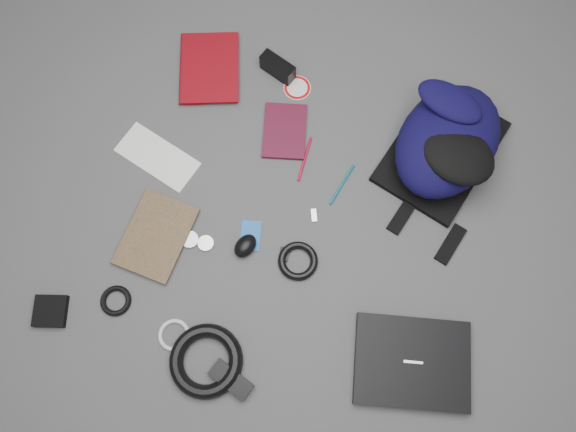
% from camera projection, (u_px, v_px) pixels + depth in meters
% --- Properties ---
extents(ground, '(4.00, 4.00, 0.00)m').
position_uv_depth(ground, '(288.00, 218.00, 1.64)').
color(ground, '#4F4F51').
rests_on(ground, ground).
extents(backpack, '(0.42, 0.50, 0.18)m').
position_uv_depth(backpack, '(448.00, 141.00, 1.62)').
color(backpack, black).
rests_on(backpack, ground).
extents(laptop, '(0.34, 0.28, 0.03)m').
position_uv_depth(laptop, '(412.00, 362.00, 1.51)').
color(laptop, black).
rests_on(laptop, ground).
extents(textbook_red, '(0.24, 0.29, 0.03)m').
position_uv_depth(textbook_red, '(180.00, 69.00, 1.77)').
color(textbook_red, maroon).
rests_on(textbook_red, ground).
extents(comic_book, '(0.20, 0.26, 0.02)m').
position_uv_depth(comic_book, '(129.00, 225.00, 1.63)').
color(comic_book, '#BA890D').
rests_on(comic_book, ground).
extents(envelope, '(0.27, 0.19, 0.00)m').
position_uv_depth(envelope, '(157.00, 157.00, 1.70)').
color(envelope, white).
rests_on(envelope, ground).
extents(dvd_case, '(0.16, 0.20, 0.01)m').
position_uv_depth(dvd_case, '(285.00, 131.00, 1.72)').
color(dvd_case, '#410C1D').
rests_on(dvd_case, ground).
extents(compact_camera, '(0.12, 0.08, 0.06)m').
position_uv_depth(compact_camera, '(278.00, 68.00, 1.75)').
color(compact_camera, black).
rests_on(compact_camera, ground).
extents(sticker_disc, '(0.10, 0.10, 0.00)m').
position_uv_depth(sticker_disc, '(297.00, 88.00, 1.76)').
color(sticker_disc, white).
rests_on(sticker_disc, ground).
extents(pen_teal, '(0.05, 0.14, 0.01)m').
position_uv_depth(pen_teal, '(342.00, 185.00, 1.67)').
color(pen_teal, '#0C596D').
rests_on(pen_teal, ground).
extents(pen_red, '(0.01, 0.15, 0.01)m').
position_uv_depth(pen_red, '(305.00, 159.00, 1.69)').
color(pen_red, '#B30D2E').
rests_on(pen_red, ground).
extents(id_badge, '(0.07, 0.10, 0.00)m').
position_uv_depth(id_badge, '(251.00, 236.00, 1.63)').
color(id_badge, blue).
rests_on(id_badge, ground).
extents(usb_black, '(0.03, 0.05, 0.01)m').
position_uv_depth(usb_black, '(288.00, 251.00, 1.61)').
color(usb_black, black).
rests_on(usb_black, ground).
extents(usb_silver, '(0.03, 0.04, 0.01)m').
position_uv_depth(usb_silver, '(314.00, 215.00, 1.64)').
color(usb_silver, silver).
rests_on(usb_silver, ground).
extents(key_fob, '(0.03, 0.04, 0.01)m').
position_uv_depth(key_fob, '(284.00, 254.00, 1.61)').
color(key_fob, black).
rests_on(key_fob, ground).
extents(mouse, '(0.08, 0.09, 0.04)m').
position_uv_depth(mouse, '(245.00, 246.00, 1.60)').
color(mouse, black).
rests_on(mouse, ground).
extents(headphone_left, '(0.05, 0.05, 0.01)m').
position_uv_depth(headphone_left, '(206.00, 243.00, 1.62)').
color(headphone_left, '#B4B4B7').
rests_on(headphone_left, ground).
extents(headphone_right, '(0.07, 0.07, 0.01)m').
position_uv_depth(headphone_right, '(190.00, 240.00, 1.62)').
color(headphone_right, '#A6A6A8').
rests_on(headphone_right, ground).
extents(cable_coil, '(0.14, 0.14, 0.02)m').
position_uv_depth(cable_coil, '(298.00, 261.00, 1.60)').
color(cable_coil, black).
rests_on(cable_coil, ground).
extents(power_brick, '(0.13, 0.09, 0.03)m').
position_uv_depth(power_brick, '(231.00, 380.00, 1.50)').
color(power_brick, black).
rests_on(power_brick, ground).
extents(power_cord_coil, '(0.26, 0.26, 0.04)m').
position_uv_depth(power_cord_coil, '(206.00, 361.00, 1.51)').
color(power_cord_coil, black).
rests_on(power_cord_coil, ground).
extents(pouch, '(0.11, 0.11, 0.02)m').
position_uv_depth(pouch, '(50.00, 311.00, 1.56)').
color(pouch, black).
rests_on(pouch, ground).
extents(earbud_coil, '(0.09, 0.09, 0.02)m').
position_uv_depth(earbud_coil, '(116.00, 301.00, 1.57)').
color(earbud_coil, black).
rests_on(earbud_coil, ground).
extents(white_cable_coil, '(0.11, 0.11, 0.01)m').
position_uv_depth(white_cable_coil, '(174.00, 335.00, 1.54)').
color(white_cable_coil, silver).
rests_on(white_cable_coil, ground).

